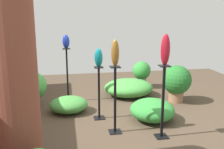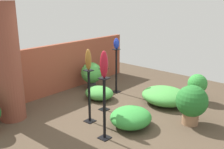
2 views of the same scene
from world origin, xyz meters
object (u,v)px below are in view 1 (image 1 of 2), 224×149
(art_vase_teal, at_px, (99,58))
(art_vase_ruby, at_px, (165,50))
(pedestal_bronze, at_px, (115,103))
(pedestal_ruby, at_px, (163,105))
(art_vase_cobalt, at_px, (66,42))
(pedestal_cobalt, at_px, (67,78))
(potted_plant_back_center, at_px, (32,87))
(potted_plant_mid_right, at_px, (177,81))
(art_vase_bronze, at_px, (115,53))
(potted_plant_walkway_edge, at_px, (142,72))
(brick_pillar, at_px, (14,79))
(pedestal_teal, at_px, (99,96))

(art_vase_teal, relative_size, art_vase_ruby, 0.71)
(pedestal_bronze, bearing_deg, art_vase_ruby, -113.14)
(pedestal_ruby, distance_m, art_vase_cobalt, 2.64)
(pedestal_cobalt, height_order, art_vase_cobalt, art_vase_cobalt)
(art_vase_cobalt, height_order, potted_plant_back_center, art_vase_cobalt)
(art_vase_ruby, bearing_deg, pedestal_bronze, 66.86)
(potted_plant_mid_right, bearing_deg, art_vase_bronze, 128.30)
(pedestal_cobalt, xyz_separation_m, art_vase_bronze, (-1.74, -0.75, 0.79))
(pedestal_bronze, height_order, art_vase_bronze, art_vase_bronze)
(art_vase_cobalt, height_order, art_vase_ruby, art_vase_ruby)
(potted_plant_walkway_edge, bearing_deg, pedestal_bronze, 154.81)
(potted_plant_back_center, bearing_deg, art_vase_bronze, -135.49)
(pedestal_ruby, xyz_separation_m, art_vase_ruby, (0.00, -0.00, 0.88))
(art_vase_teal, height_order, potted_plant_back_center, art_vase_teal)
(art_vase_ruby, bearing_deg, art_vase_teal, 43.40)
(brick_pillar, height_order, pedestal_ruby, brick_pillar)
(pedestal_bronze, bearing_deg, potted_plant_mid_right, -51.70)
(pedestal_bronze, xyz_separation_m, pedestal_teal, (0.64, 0.18, -0.06))
(pedestal_teal, bearing_deg, pedestal_cobalt, 27.18)
(pedestal_ruby, height_order, art_vase_ruby, art_vase_ruby)
(art_vase_ruby, height_order, potted_plant_mid_right, art_vase_ruby)
(potted_plant_back_center, bearing_deg, potted_plant_mid_right, -93.84)
(brick_pillar, xyz_separation_m, pedestal_cobalt, (2.73, -0.60, -0.68))
(art_vase_cobalt, bearing_deg, art_vase_teal, -152.82)
(pedestal_cobalt, distance_m, pedestal_teal, 1.24)
(pedestal_bronze, distance_m, pedestal_teal, 0.67)
(art_vase_teal, bearing_deg, pedestal_teal, 63.43)
(pedestal_cobalt, height_order, pedestal_teal, pedestal_cobalt)
(art_vase_teal, bearing_deg, potted_plant_walkway_edge, -35.83)
(pedestal_teal, height_order, art_vase_bronze, art_vase_bronze)
(pedestal_bronze, relative_size, art_vase_cobalt, 3.83)
(pedestal_teal, relative_size, potted_plant_back_center, 1.31)
(pedestal_teal, bearing_deg, potted_plant_walkway_edge, -35.83)
(pedestal_ruby, xyz_separation_m, potted_plant_mid_right, (1.60, -0.94, -0.07))
(potted_plant_mid_right, bearing_deg, potted_plant_walkway_edge, 19.06)
(pedestal_teal, distance_m, art_vase_cobalt, 1.53)
(art_vase_cobalt, xyz_separation_m, art_vase_teal, (-1.10, -0.57, -0.19))
(pedestal_teal, relative_size, art_vase_teal, 2.94)
(potted_plant_mid_right, height_order, potted_plant_walkway_edge, potted_plant_mid_right)
(potted_plant_walkway_edge, relative_size, potted_plant_back_center, 0.92)
(art_vase_bronze, relative_size, art_vase_ruby, 0.89)
(art_vase_teal, bearing_deg, brick_pillar, 144.40)
(potted_plant_back_center, bearing_deg, pedestal_ruby, -129.58)
(pedestal_teal, bearing_deg, potted_plant_mid_right, -70.18)
(pedestal_ruby, bearing_deg, art_vase_ruby, -90.00)
(pedestal_bronze, distance_m, potted_plant_mid_right, 2.09)
(pedestal_teal, bearing_deg, art_vase_bronze, -163.98)
(pedestal_bronze, relative_size, potted_plant_walkway_edge, 1.60)
(pedestal_cobalt, xyz_separation_m, potted_plant_back_center, (-0.23, 0.73, -0.11))
(pedestal_cobalt, distance_m, art_vase_ruby, 2.65)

